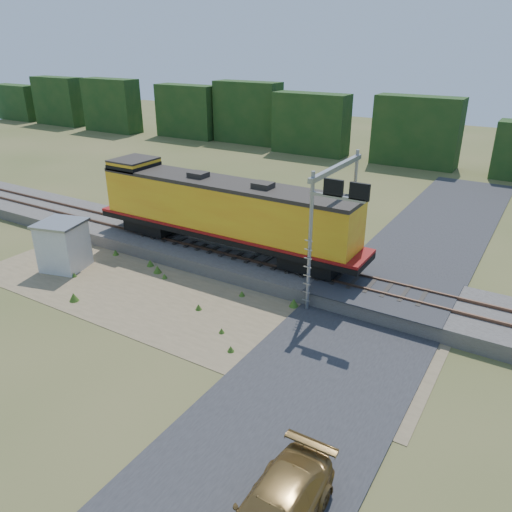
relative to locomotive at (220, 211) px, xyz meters
The scene contains 10 objects.
ground 7.61m from the locomotive, 60.82° to the right, with size 140.00×140.00×0.00m, color #475123.
ballast 4.41m from the locomotive, ahead, with size 70.00×5.00×0.80m, color slate.
rails 4.11m from the locomotive, ahead, with size 70.00×1.54×0.16m.
dirt_shoulder 6.53m from the locomotive, 76.20° to the right, with size 26.00×8.00×0.03m, color #8C7754.
road 12.04m from the locomotive, 26.93° to the right, with size 7.00×66.00×0.86m.
tree_line_north 32.18m from the locomotive, 84.02° to the left, with size 130.00×3.00×6.50m.
weed_clumps 6.74m from the locomotive, 91.45° to the right, with size 15.00×6.20×0.56m, color #395E1A, non-canonical shape.
locomotive is the anchor object (origin of this frame).
shed 9.54m from the locomotive, 141.55° to the right, with size 3.04×3.04×2.95m.
signal_gantry 7.99m from the locomotive, ahead, with size 2.86×6.20×7.21m.
Camera 1 is at (13.36, -17.21, 12.75)m, focal length 35.00 mm.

